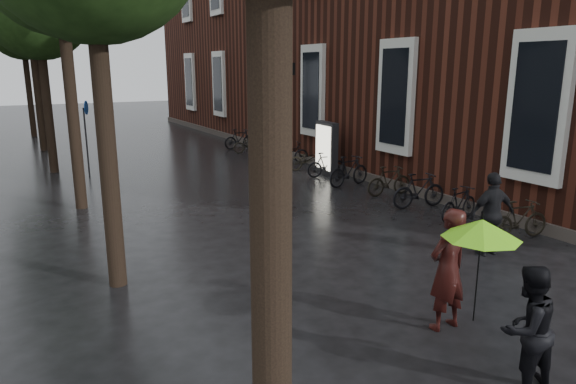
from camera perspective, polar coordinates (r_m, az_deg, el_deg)
brick_building at (r=27.14m, az=7.69°, el=17.95°), size 10.20×33.20×12.00m
person_burgundy at (r=8.17m, az=17.31°, el=-8.22°), size 0.70×0.47×1.92m
person_black at (r=7.11m, az=25.01°, el=-13.57°), size 0.84×0.68×1.63m
lime_umbrella at (r=7.24m, az=20.73°, el=-3.87°), size 1.04×1.04×1.54m
pedestrian_walking at (r=11.67m, az=21.71°, el=-2.30°), size 1.12×0.64×1.80m
parked_bicycles at (r=18.89m, az=4.17°, el=3.12°), size 2.07×16.41×1.05m
ad_lightbox at (r=19.17m, az=4.26°, el=4.86°), size 0.30×1.31×1.97m
lamp_post at (r=14.53m, az=0.21°, el=7.90°), size 0.21×0.21×4.04m
cycle_sign at (r=20.15m, az=-21.49°, el=6.77°), size 0.15×0.50×2.76m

